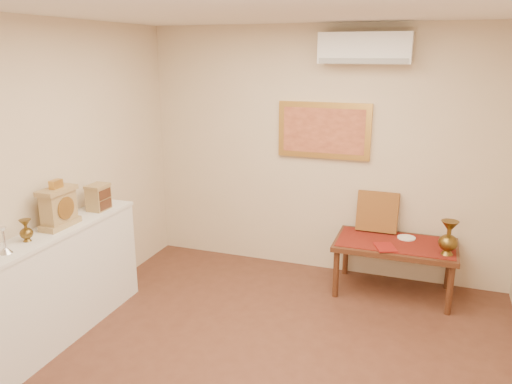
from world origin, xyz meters
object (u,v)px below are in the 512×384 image
at_px(wooden_chest, 99,197).
at_px(low_table, 395,249).
at_px(mantel_clock, 59,207).
at_px(brass_urn_tall, 449,234).
at_px(display_ledge, 52,287).

bearing_deg(wooden_chest, low_table, 24.39).
bearing_deg(mantel_clock, wooden_chest, 88.12).
xyz_separation_m(brass_urn_tall, mantel_clock, (-3.14, -1.55, 0.39)).
bearing_deg(display_ledge, mantel_clock, 85.08).
xyz_separation_m(display_ledge, wooden_chest, (0.03, 0.68, 0.61)).
relative_size(brass_urn_tall, low_table, 0.34).
distance_m(brass_urn_tall, low_table, 0.58).
height_order(display_ledge, low_table, display_ledge).
distance_m(wooden_chest, low_table, 2.97).
distance_m(brass_urn_tall, mantel_clock, 3.53).
height_order(brass_urn_tall, wooden_chest, wooden_chest).
xyz_separation_m(brass_urn_tall, low_table, (-0.48, 0.16, -0.28)).
relative_size(display_ledge, low_table, 1.68).
xyz_separation_m(mantel_clock, wooden_chest, (0.02, 0.51, -0.05)).
bearing_deg(low_table, display_ledge, -144.90).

